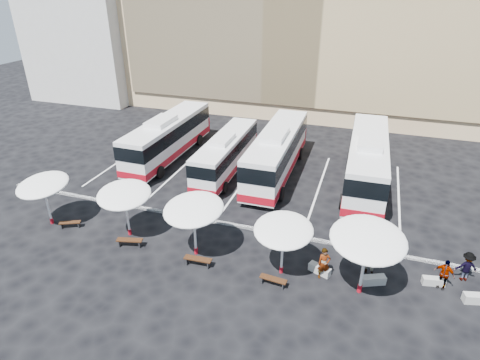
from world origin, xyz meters
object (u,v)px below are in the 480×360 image
(bus_0, at_px, (168,136))
(conc_bench_2, at_px, (434,281))
(wood_bench_2, at_px, (198,260))
(conc_bench_3, at_px, (477,298))
(sunshade_2, at_px, (193,209))
(wood_bench_1, at_px, (130,241))
(wood_bench_0, at_px, (70,223))
(passenger_1, at_px, (371,260))
(bus_2, at_px, (277,151))
(sunshade_0, at_px, (43,185))
(passenger_3, at_px, (466,267))
(sunshade_4, at_px, (368,239))
(bus_3, at_px, (367,159))
(passenger_2, at_px, (444,274))
(sunshade_3, at_px, (283,230))
(conc_bench_0, at_px, (320,269))
(wood_bench_3, at_px, (273,280))
(passenger_0, at_px, (324,263))
(bus_1, at_px, (226,153))
(sunshade_1, at_px, (124,195))

(bus_0, relative_size, conc_bench_2, 10.80)
(wood_bench_2, height_order, conc_bench_3, same)
(sunshade_2, xyz_separation_m, wood_bench_1, (-4.19, -0.61, -2.74))
(wood_bench_0, bearing_deg, passenger_1, 4.68)
(wood_bench_0, bearing_deg, bus_2, 48.20)
(conc_bench_3, bearing_deg, sunshade_0, -178.07)
(conc_bench_2, bearing_deg, passenger_1, -178.61)
(bus_2, relative_size, passenger_3, 7.34)
(sunshade_4, bearing_deg, conc_bench_3, 10.87)
(bus_2, bearing_deg, wood_bench_0, -132.55)
(bus_3, xyz_separation_m, passenger_2, (4.63, -11.27, -1.28))
(wood_bench_1, bearing_deg, sunshade_3, 3.27)
(conc_bench_2, bearing_deg, bus_0, 152.87)
(wood_bench_1, bearing_deg, conc_bench_0, 5.92)
(passenger_1, xyz_separation_m, passenger_2, (3.73, -0.04, 0.01))
(bus_3, distance_m, wood_bench_3, 14.65)
(bus_2, relative_size, wood_bench_1, 7.89)
(sunshade_0, xyz_separation_m, wood_bench_2, (11.23, -0.94, -2.55))
(passenger_0, bearing_deg, bus_2, 91.29)
(bus_2, xyz_separation_m, passenger_0, (5.64, -12.00, -1.16))
(wood_bench_1, xyz_separation_m, conc_bench_3, (19.52, 1.44, -0.13))
(bus_1, distance_m, wood_bench_0, 13.42)
(bus_3, relative_size, sunshade_2, 3.18)
(conc_bench_0, xyz_separation_m, passenger_0, (0.22, -0.31, 0.71))
(sunshade_0, height_order, passenger_2, sunshade_0)
(wood_bench_0, xyz_separation_m, wood_bench_3, (14.22, -1.18, 0.03))
(wood_bench_3, relative_size, passenger_2, 0.85)
(sunshade_0, distance_m, sunshade_2, 10.66)
(wood_bench_1, bearing_deg, wood_bench_2, -4.56)
(bus_2, xyz_separation_m, sunshade_3, (3.36, -12.35, 0.75))
(wood_bench_1, bearing_deg, wood_bench_3, -3.85)
(sunshade_2, bearing_deg, bus_1, 101.18)
(wood_bench_3, bearing_deg, sunshade_1, 170.26)
(sunshade_2, xyz_separation_m, conc_bench_2, (13.34, 1.59, -2.90))
(wood_bench_2, distance_m, passenger_1, 9.74)
(wood_bench_3, height_order, conc_bench_3, conc_bench_3)
(bus_2, height_order, wood_bench_3, bus_2)
(wood_bench_2, relative_size, passenger_3, 0.93)
(sunshade_4, bearing_deg, sunshade_0, 179.36)
(bus_1, distance_m, wood_bench_3, 14.67)
(conc_bench_0, distance_m, passenger_1, 2.87)
(sunshade_1, bearing_deg, sunshade_2, -5.64)
(sunshade_1, relative_size, sunshade_2, 1.03)
(wood_bench_2, bearing_deg, bus_1, 102.85)
(sunshade_1, xyz_separation_m, wood_bench_0, (-4.21, -0.54, -2.63))
(sunshade_0, bearing_deg, sunshade_4, -0.64)
(sunshade_4, xyz_separation_m, wood_bench_3, (-4.47, -0.96, -3.01))
(bus_0, height_order, sunshade_3, bus_0)
(bus_1, distance_m, passenger_1, 15.74)
(wood_bench_3, relative_size, passenger_0, 0.80)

